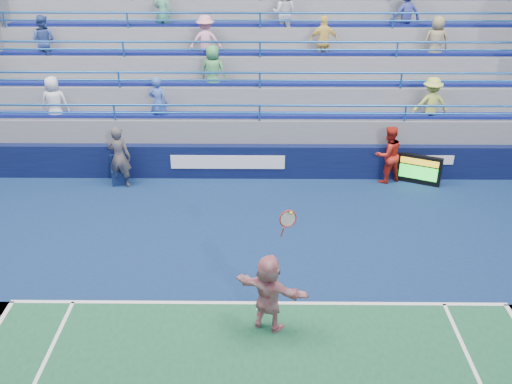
{
  "coord_description": "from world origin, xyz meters",
  "views": [
    {
      "loc": [
        0.05,
        -10.1,
        7.91
      ],
      "look_at": [
        -0.07,
        2.5,
        1.5
      ],
      "focal_mm": 40.0,
      "sensor_mm": 36.0,
      "label": 1
    }
  ],
  "objects_px": {
    "line_judge": "(119,157)",
    "judge_chair": "(120,175)",
    "serve_speed_board": "(419,170)",
    "tennis_player": "(269,293)",
    "ball_girl": "(388,155)"
  },
  "relations": [
    {
      "from": "serve_speed_board",
      "to": "tennis_player",
      "type": "height_order",
      "value": "tennis_player"
    },
    {
      "from": "serve_speed_board",
      "to": "line_judge",
      "type": "bearing_deg",
      "value": -178.46
    },
    {
      "from": "tennis_player",
      "to": "ball_girl",
      "type": "bearing_deg",
      "value": 61.62
    },
    {
      "from": "serve_speed_board",
      "to": "judge_chair",
      "type": "xyz_separation_m",
      "value": [
        -9.36,
        -0.05,
        -0.19
      ]
    },
    {
      "from": "tennis_player",
      "to": "line_judge",
      "type": "height_order",
      "value": "tennis_player"
    },
    {
      "from": "judge_chair",
      "to": "ball_girl",
      "type": "distance_m",
      "value": 8.41
    },
    {
      "from": "judge_chair",
      "to": "serve_speed_board",
      "type": "bearing_deg",
      "value": 0.32
    },
    {
      "from": "ball_girl",
      "to": "line_judge",
      "type": "bearing_deg",
      "value": -20.66
    },
    {
      "from": "line_judge",
      "to": "judge_chair",
      "type": "bearing_deg",
      "value": -52.72
    },
    {
      "from": "serve_speed_board",
      "to": "line_judge",
      "type": "relative_size",
      "value": 0.67
    },
    {
      "from": "judge_chair",
      "to": "line_judge",
      "type": "bearing_deg",
      "value": -62.72
    },
    {
      "from": "serve_speed_board",
      "to": "tennis_player",
      "type": "bearing_deg",
      "value": -124.8
    },
    {
      "from": "judge_chair",
      "to": "ball_girl",
      "type": "relative_size",
      "value": 0.48
    },
    {
      "from": "judge_chair",
      "to": "ball_girl",
      "type": "bearing_deg",
      "value": 1.35
    },
    {
      "from": "serve_speed_board",
      "to": "line_judge",
      "type": "height_order",
      "value": "line_judge"
    }
  ]
}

